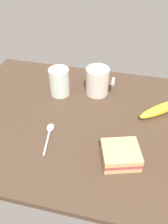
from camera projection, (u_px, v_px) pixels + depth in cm
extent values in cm
cube|color=#4C3828|center=(84.00, 121.00, 78.70)|extent=(90.00, 64.00, 2.00)
cylinder|color=silver|center=(97.00, 81.00, 85.87)|extent=(8.47, 8.47, 10.35)
cylinder|color=black|center=(98.00, 70.00, 82.80)|extent=(7.46, 7.46, 0.40)
cylinder|color=silver|center=(113.00, 81.00, 84.83)|extent=(1.47, 3.89, 1.20)
cube|color=#DBB77A|center=(120.00, 158.00, 64.74)|extent=(12.36, 11.70, 1.60)
cube|color=#C14C4C|center=(121.00, 155.00, 63.82)|extent=(12.36, 11.70, 1.20)
cube|color=#DBB77A|center=(121.00, 151.00, 62.90)|extent=(12.36, 11.70, 1.60)
cylinder|color=silver|center=(59.00, 82.00, 85.53)|extent=(7.38, 7.38, 10.34)
cylinder|color=white|center=(60.00, 85.00, 86.60)|extent=(6.64, 6.64, 7.09)
ellipsoid|color=yellow|center=(162.00, 109.00, 79.18)|extent=(16.63, 15.03, 3.58)
ellipsoid|color=silver|center=(50.00, 127.00, 74.35)|extent=(2.97, 3.95, 0.80)
cylinder|color=silver|center=(47.00, 143.00, 69.51)|extent=(2.26, 9.34, 0.70)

